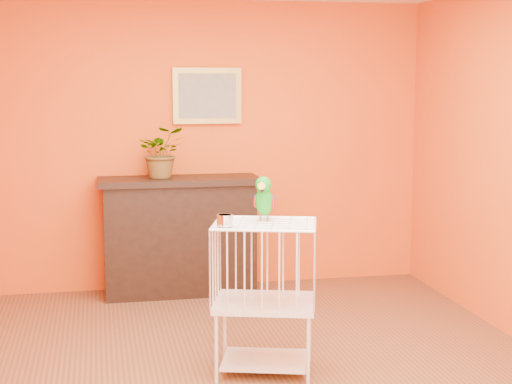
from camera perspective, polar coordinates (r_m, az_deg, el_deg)
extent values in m
plane|color=brown|center=(5.26, 0.05, -12.90)|extent=(4.50, 4.50, 0.00)
plane|color=#EA5316|center=(7.15, -3.57, 3.39)|extent=(4.00, 0.00, 4.00)
plane|color=#EA5316|center=(2.80, 9.34, -4.00)|extent=(4.00, 0.00, 4.00)
cube|color=black|center=(6.99, -5.58, -3.41)|extent=(1.32, 0.44, 0.99)
cube|color=black|center=(6.91, -5.64, 0.82)|extent=(1.40, 0.50, 0.05)
cube|color=black|center=(6.80, -5.41, -3.74)|extent=(0.92, 0.02, 0.49)
cube|color=#4C151E|center=(6.94, -7.78, -4.46)|extent=(0.05, 0.20, 0.31)
cube|color=#374824|center=(6.95, -7.06, -4.44)|extent=(0.05, 0.20, 0.31)
cube|color=#4C151E|center=(6.95, -6.24, -4.41)|extent=(0.05, 0.20, 0.31)
cube|color=#374824|center=(6.96, -5.34, -4.38)|extent=(0.05, 0.20, 0.31)
cube|color=#4C151E|center=(6.98, -4.44, -4.35)|extent=(0.05, 0.20, 0.31)
imported|color=#26722D|center=(6.87, -6.85, 2.47)|extent=(0.42, 0.46, 0.35)
cube|color=#B0913F|center=(7.10, -3.57, 7.00)|extent=(0.62, 0.03, 0.50)
cube|color=gray|center=(7.08, -3.55, 6.99)|extent=(0.52, 0.01, 0.40)
cube|color=white|center=(5.22, 0.63, -12.12)|extent=(0.64, 0.55, 0.02)
cube|color=white|center=(5.10, 0.63, -8.08)|extent=(0.75, 0.65, 0.04)
cube|color=white|center=(4.98, 0.64, -2.32)|extent=(0.75, 0.65, 0.01)
cylinder|color=white|center=(4.99, -2.91, -11.35)|extent=(0.02, 0.02, 0.44)
cylinder|color=white|center=(4.95, 3.83, -11.52)|extent=(0.02, 0.02, 0.44)
cylinder|color=white|center=(5.41, -2.28, -9.80)|extent=(0.02, 0.02, 0.44)
cylinder|color=white|center=(5.37, 3.90, -9.94)|extent=(0.02, 0.02, 0.44)
cylinder|color=silver|center=(4.85, -2.29, -2.07)|extent=(0.10, 0.10, 0.07)
cylinder|color=#59544C|center=(5.05, 0.33, -1.90)|extent=(0.01, 0.01, 0.04)
cylinder|color=#59544C|center=(5.05, 0.86, -1.92)|extent=(0.01, 0.01, 0.04)
ellipsoid|color=#0F9018|center=(5.03, 0.60, -0.68)|extent=(0.16, 0.19, 0.21)
ellipsoid|color=#0F9018|center=(4.98, 0.54, 0.54)|extent=(0.14, 0.14, 0.10)
cone|color=orange|center=(4.94, 0.45, 0.34)|extent=(0.07, 0.08, 0.07)
cone|color=black|center=(4.95, 0.47, 0.14)|extent=(0.03, 0.03, 0.03)
sphere|color=black|center=(4.97, 0.10, 0.65)|extent=(0.01, 0.01, 0.01)
sphere|color=black|center=(4.96, 0.91, 0.64)|extent=(0.01, 0.01, 0.01)
ellipsoid|color=#A50C0C|center=(5.05, -0.04, -0.75)|extent=(0.05, 0.07, 0.07)
ellipsoid|color=navy|center=(5.03, 1.27, -0.78)|extent=(0.05, 0.07, 0.07)
cone|color=#0F9018|center=(5.11, 0.72, -1.34)|extent=(0.11, 0.16, 0.11)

